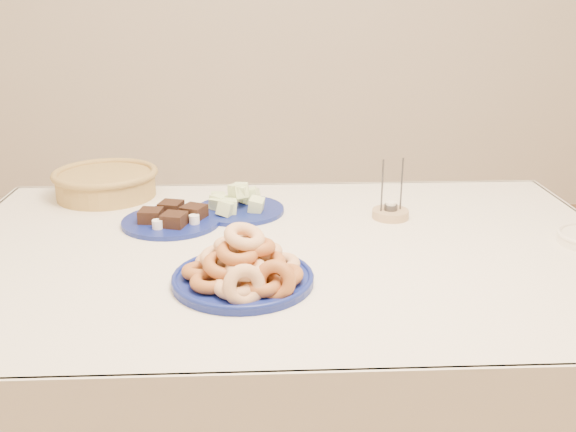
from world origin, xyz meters
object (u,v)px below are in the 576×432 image
object	(u,v)px
dining_table	(287,286)
wicker_basket	(106,182)
candle_holder	(390,212)
brownie_plate	(172,219)
melon_plate	(238,205)
donut_platter	(244,269)

from	to	relation	value
dining_table	wicker_basket	world-z (taller)	wicker_basket
dining_table	candle_holder	xyz separation A→B (m)	(0.30, 0.20, 0.12)
brownie_plate	dining_table	bearing A→B (deg)	-30.65
melon_plate	wicker_basket	distance (m)	0.44
melon_plate	wicker_basket	bearing A→B (deg)	157.77
melon_plate	wicker_basket	size ratio (longest dim) A/B	0.94
brownie_plate	wicker_basket	xyz separation A→B (m)	(-0.23, 0.26, 0.03)
melon_plate	brownie_plate	distance (m)	0.20
donut_platter	candle_holder	world-z (taller)	candle_holder
melon_plate	brownie_plate	size ratio (longest dim) A/B	0.97
melon_plate	dining_table	bearing A→B (deg)	-64.80
brownie_plate	wicker_basket	size ratio (longest dim) A/B	0.97
dining_table	brownie_plate	xyz separation A→B (m)	(-0.31, 0.18, 0.12)
brownie_plate	candle_holder	bearing A→B (deg)	2.09
donut_platter	melon_plate	xyz separation A→B (m)	(-0.03, 0.48, -0.01)
dining_table	candle_holder	distance (m)	0.38
dining_table	brownie_plate	bearing A→B (deg)	149.35
dining_table	donut_platter	xyz separation A→B (m)	(-0.10, -0.21, 0.14)
melon_plate	candle_holder	world-z (taller)	candle_holder
brownie_plate	wicker_basket	distance (m)	0.35
melon_plate	brownie_plate	bearing A→B (deg)	-152.75
melon_plate	candle_holder	bearing A→B (deg)	-9.28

